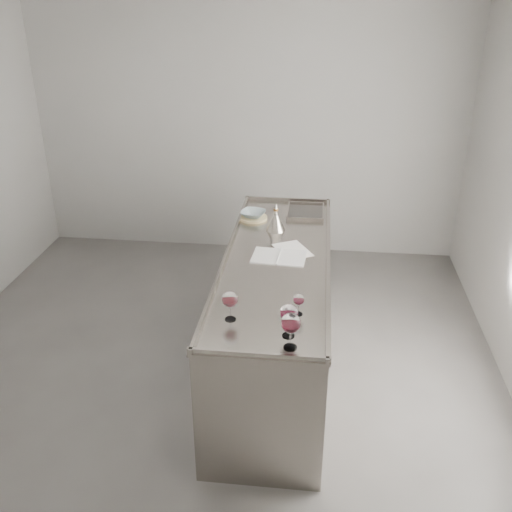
# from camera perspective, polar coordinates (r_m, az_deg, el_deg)

# --- Properties ---
(room_shell) EXTENTS (4.54, 5.04, 2.84)m
(room_shell) POSITION_cam_1_polar(r_m,az_deg,el_deg) (3.70, -5.97, 4.46)
(room_shell) COLOR #4F4C4A
(room_shell) RESTS_ON ground
(counter) EXTENTS (0.77, 2.42, 0.97)m
(counter) POSITION_cam_1_polar(r_m,az_deg,el_deg) (4.32, 1.97, -5.86)
(counter) COLOR gray
(counter) RESTS_ON ground
(wine_glass_left) EXTENTS (0.09, 0.09, 0.19)m
(wine_glass_left) POSITION_cam_1_polar(r_m,az_deg,el_deg) (3.32, -2.62, -4.41)
(wine_glass_left) COLOR white
(wine_glass_left) RESTS_ON counter
(wine_glass_middle) EXTENTS (0.10, 0.10, 0.20)m
(wine_glass_middle) POSITION_cam_1_polar(r_m,az_deg,el_deg) (3.16, 3.32, -5.81)
(wine_glass_middle) COLOR white
(wine_glass_middle) RESTS_ON counter
(wine_glass_right) EXTENTS (0.11, 0.11, 0.21)m
(wine_glass_right) POSITION_cam_1_polar(r_m,az_deg,el_deg) (3.07, 3.51, -6.79)
(wine_glass_right) COLOR white
(wine_glass_right) RESTS_ON counter
(wine_glass_small) EXTENTS (0.07, 0.07, 0.14)m
(wine_glass_small) POSITION_cam_1_polar(r_m,az_deg,el_deg) (3.39, 4.29, -4.42)
(wine_glass_small) COLOR white
(wine_glass_small) RESTS_ON counter
(notebook) EXTENTS (0.40, 0.29, 0.02)m
(notebook) POSITION_cam_1_polar(r_m,az_deg,el_deg) (4.11, 2.31, -0.08)
(notebook) COLOR silver
(notebook) RESTS_ON counter
(loose_paper_top) EXTENTS (0.33, 0.37, 0.00)m
(loose_paper_top) POSITION_cam_1_polar(r_m,az_deg,el_deg) (4.23, 3.67, 0.61)
(loose_paper_top) COLOR silver
(loose_paper_top) RESTS_ON counter
(trivet) EXTENTS (0.31, 0.31, 0.02)m
(trivet) POSITION_cam_1_polar(r_m,az_deg,el_deg) (4.78, -0.28, 3.85)
(trivet) COLOR #C8B581
(trivet) RESTS_ON counter
(ceramic_bowl) EXTENTS (0.24, 0.24, 0.05)m
(ceramic_bowl) POSITION_cam_1_polar(r_m,az_deg,el_deg) (4.76, -0.28, 4.24)
(ceramic_bowl) COLOR #90A3A8
(ceramic_bowl) RESTS_ON trivet
(wine_funnel) EXTENTS (0.15, 0.15, 0.23)m
(wine_funnel) POSITION_cam_1_polar(r_m,az_deg,el_deg) (4.54, 1.99, 3.42)
(wine_funnel) COLOR #A1998F
(wine_funnel) RESTS_ON counter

